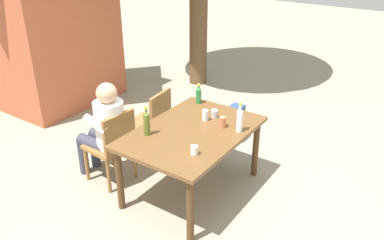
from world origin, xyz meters
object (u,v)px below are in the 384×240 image
bottle_green (199,95)px  cup_glass (205,115)px  chair_far_left (113,143)px  cup_steel (214,114)px  chair_far_right (153,121)px  cup_terracotta (222,122)px  bottle_olive (147,123)px  bottle_clear (240,119)px  person_in_white_shirt (105,127)px  brick_kiosk (46,11)px  backpack_by_near_side (234,124)px  cup_white (194,150)px  dining_table (192,138)px

bottle_green → cup_glass: (-0.34, -0.31, -0.05)m
chair_far_left → cup_steel: 1.15m
chair_far_right → cup_terracotta: 1.07m
chair_far_right → bottle_green: 0.66m
bottle_green → cup_terracotta: size_ratio=2.10×
bottle_olive → bottle_clear: (0.58, -0.72, 0.00)m
bottle_olive → bottle_green: (0.94, 0.01, -0.03)m
bottle_clear → cup_glass: bearing=86.9°
person_in_white_shirt → bottle_olive: size_ratio=3.82×
chair_far_left → chair_far_right: same height
chair_far_left → brick_kiosk: 2.93m
brick_kiosk → bottle_green: bearing=-95.0°
cup_terracotta → cup_steel: size_ratio=1.37×
chair_far_left → chair_far_right: size_ratio=1.00×
cup_terracotta → backpack_by_near_side: bearing=21.1°
bottle_olive → backpack_by_near_side: bearing=-4.6°
cup_glass → brick_kiosk: size_ratio=0.04×
chair_far_right → cup_white: chair_far_right is taller
person_in_white_shirt → bottle_green: (0.95, -0.59, 0.19)m
person_in_white_shirt → cup_terracotta: 1.28m
chair_far_right → bottle_olive: 0.91m
dining_table → cup_white: (-0.37, -0.28, 0.13)m
bottle_olive → bottle_clear: 0.93m
bottle_green → cup_terracotta: bottle_green is taller
chair_far_left → cup_terracotta: chair_far_left is taller
person_in_white_shirt → bottle_olive: person_in_white_shirt is taller
person_in_white_shirt → cup_glass: (0.61, -0.90, 0.14)m
chair_far_left → cup_steel: chair_far_left is taller
bottle_green → cup_white: bottle_green is taller
cup_terracotta → cup_steel: cup_terracotta is taller
cup_glass → bottle_clear: bearing=-93.1°
person_in_white_shirt → cup_glass: person_in_white_shirt is taller
dining_table → person_in_white_shirt: 0.97m
backpack_by_near_side → person_in_white_shirt: bearing=156.0°
cup_white → bottle_clear: bearing=-11.3°
cup_white → cup_glass: bearing=24.5°
chair_far_right → cup_steel: size_ratio=10.42×
bottle_olive → chair_far_left: bearing=91.8°
cup_terracotta → cup_steel: bearing=50.8°
bottle_clear → bottle_olive: bearing=128.6°
bottle_clear → bottle_green: size_ratio=1.31×
person_in_white_shirt → cup_white: bearing=-92.0°
cup_terracotta → cup_steel: 0.25m
chair_far_right → bottle_clear: 1.27m
cup_steel → bottle_olive: bearing=154.6°
chair_far_right → cup_white: (-0.71, -1.09, 0.29)m
chair_far_left → cup_terracotta: (0.58, -1.02, 0.31)m
bottle_clear → cup_terracotta: bottle_clear is taller
bottle_green → dining_table: bearing=-152.1°
cup_steel → backpack_by_near_side: 1.08m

